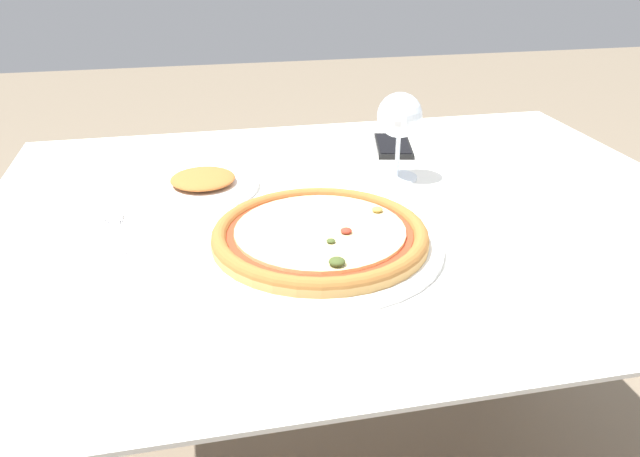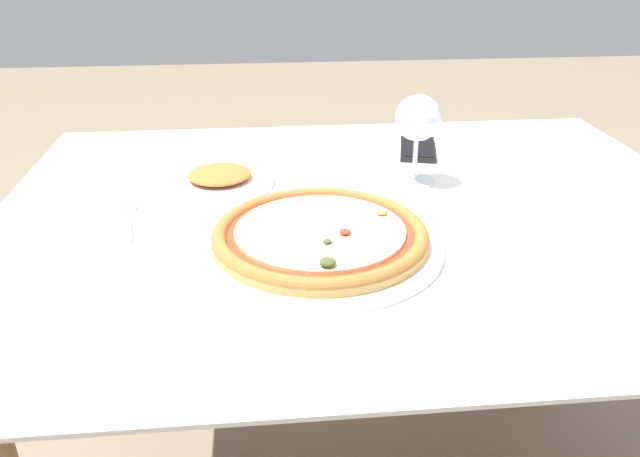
% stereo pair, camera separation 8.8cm
% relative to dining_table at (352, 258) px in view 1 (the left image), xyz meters
% --- Properties ---
extents(dining_table, '(1.20, 0.94, 0.75)m').
position_rel_dining_table_xyz_m(dining_table, '(0.00, 0.00, 0.00)').
color(dining_table, '#997047').
rests_on(dining_table, ground_plane).
extents(pizza_plate, '(0.35, 0.35, 0.04)m').
position_rel_dining_table_xyz_m(pizza_plate, '(-0.08, -0.13, 0.11)').
color(pizza_plate, white).
rests_on(pizza_plate, dining_table).
extents(fork, '(0.05, 0.17, 0.00)m').
position_rel_dining_table_xyz_m(fork, '(-0.38, -0.01, 0.10)').
color(fork, silver).
rests_on(fork, dining_table).
extents(wine_glass_far_left, '(0.08, 0.08, 0.16)m').
position_rel_dining_table_xyz_m(wine_glass_far_left, '(0.11, 0.11, 0.21)').
color(wine_glass_far_left, silver).
rests_on(wine_glass_far_left, dining_table).
extents(cell_phone, '(0.10, 0.16, 0.01)m').
position_rel_dining_table_xyz_m(cell_phone, '(0.16, 0.27, 0.10)').
color(cell_phone, black).
rests_on(cell_phone, dining_table).
extents(side_plate, '(0.19, 0.19, 0.03)m').
position_rel_dining_table_xyz_m(side_plate, '(-0.24, 0.13, 0.11)').
color(side_plate, white).
rests_on(side_plate, dining_table).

